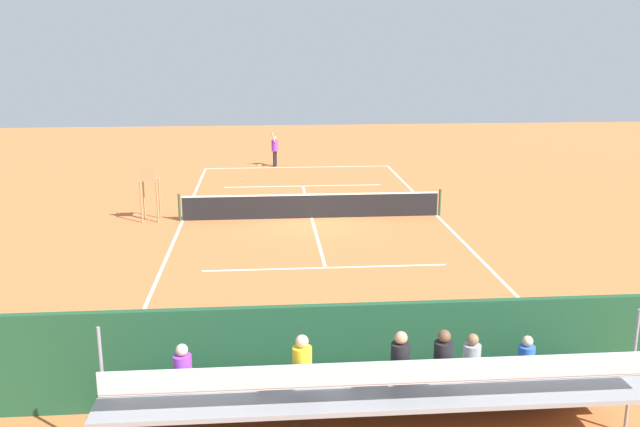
% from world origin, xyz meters
% --- Properties ---
extents(ground_plane, '(60.00, 60.00, 0.00)m').
position_xyz_m(ground_plane, '(0.00, 0.00, 0.00)').
color(ground_plane, '#C66B38').
extents(court_line_markings, '(10.10, 22.20, 0.01)m').
position_xyz_m(court_line_markings, '(0.00, -0.04, 0.00)').
color(court_line_markings, white).
rests_on(court_line_markings, ground).
extents(tennis_net, '(10.30, 0.10, 1.07)m').
position_xyz_m(tennis_net, '(0.00, 0.00, 0.50)').
color(tennis_net, black).
rests_on(tennis_net, ground).
extents(backdrop_wall, '(18.00, 0.16, 2.00)m').
position_xyz_m(backdrop_wall, '(0.00, 14.00, 1.00)').
color(backdrop_wall, '#1E4C2D').
rests_on(backdrop_wall, ground).
extents(bleacher_stand, '(9.06, 2.40, 2.48)m').
position_xyz_m(bleacher_stand, '(-0.02, 15.38, 0.95)').
color(bleacher_stand, gray).
rests_on(bleacher_stand, ground).
extents(umpire_chair, '(0.67, 0.67, 2.14)m').
position_xyz_m(umpire_chair, '(6.20, -0.08, 1.31)').
color(umpire_chair, '#A88456').
rests_on(umpire_chair, ground).
extents(courtside_bench, '(1.80, 0.40, 0.93)m').
position_xyz_m(courtside_bench, '(-3.36, 13.27, 0.56)').
color(courtside_bench, '#9E754C').
rests_on(courtside_bench, ground).
extents(equipment_bag, '(0.90, 0.36, 0.36)m').
position_xyz_m(equipment_bag, '(-1.49, 13.40, 0.18)').
color(equipment_bag, '#334C8C').
rests_on(equipment_bag, ground).
extents(tennis_player, '(0.46, 0.56, 1.93)m').
position_xyz_m(tennis_player, '(1.22, -11.43, 1.02)').
color(tennis_player, black).
rests_on(tennis_player, ground).
extents(tennis_racket, '(0.44, 0.56, 0.03)m').
position_xyz_m(tennis_racket, '(2.03, -11.77, 0.01)').
color(tennis_racket, black).
rests_on(tennis_racket, ground).
extents(tennis_ball_near, '(0.07, 0.07, 0.07)m').
position_xyz_m(tennis_ball_near, '(2.96, -7.72, 0.03)').
color(tennis_ball_near, '#CCDB33').
rests_on(tennis_ball_near, ground).
extents(tennis_ball_far, '(0.07, 0.07, 0.07)m').
position_xyz_m(tennis_ball_far, '(2.14, -9.28, 0.03)').
color(tennis_ball_far, '#CCDB33').
rests_on(tennis_ball_far, ground).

